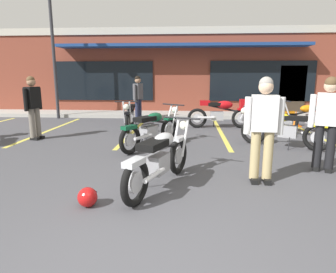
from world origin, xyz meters
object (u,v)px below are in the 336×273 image
(motorcycle_silver_naked, at_px, (223,112))
(helmet_on_pavement, at_px, (88,197))
(motorcycle_black_cruiser, at_px, (130,115))
(motorcycle_orange_scrambler, at_px, (152,129))
(person_in_black_shirt, at_px, (33,104))
(traffic_cone, at_px, (296,119))
(parking_lot_lamp_post, at_px, (51,37))
(person_by_back_row, at_px, (327,119))
(motorcycle_blue_standard, at_px, (311,117))
(person_near_building, at_px, (264,124))
(motorcycle_foreground_classic, at_px, (161,158))
(motorcycle_red_sportbike, at_px, (283,128))
(person_in_shorts_foreground, at_px, (138,96))

(motorcycle_silver_naked, height_order, helmet_on_pavement, motorcycle_silver_naked)
(motorcycle_black_cruiser, distance_m, motorcycle_orange_scrambler, 2.56)
(motorcycle_silver_naked, distance_m, person_in_black_shirt, 5.65)
(traffic_cone, relative_size, parking_lot_lamp_post, 0.11)
(motorcycle_orange_scrambler, relative_size, person_by_back_row, 1.11)
(person_in_black_shirt, xyz_separation_m, parking_lot_lamp_post, (-1.12, 3.76, 2.15))
(motorcycle_blue_standard, distance_m, parking_lot_lamp_post, 9.53)
(person_near_building, height_order, traffic_cone, person_near_building)
(motorcycle_black_cruiser, xyz_separation_m, motorcycle_silver_naked, (2.97, 0.50, 0.07))
(parking_lot_lamp_post, bearing_deg, motorcycle_blue_standard, -13.68)
(motorcycle_orange_scrambler, relative_size, traffic_cone, 3.51)
(person_by_back_row, height_order, traffic_cone, person_by_back_row)
(motorcycle_blue_standard, height_order, parking_lot_lamp_post, parking_lot_lamp_post)
(motorcycle_foreground_classic, bearing_deg, parking_lot_lamp_post, 124.70)
(parking_lot_lamp_post, bearing_deg, person_in_black_shirt, -73.36)
(motorcycle_silver_naked, relative_size, parking_lot_lamp_post, 0.44)
(motorcycle_foreground_classic, relative_size, person_in_black_shirt, 1.20)
(person_near_building, relative_size, helmet_on_pavement, 6.44)
(person_in_black_shirt, bearing_deg, motorcycle_foreground_classic, -40.87)
(motorcycle_orange_scrambler, relative_size, helmet_on_pavement, 7.15)
(person_by_back_row, distance_m, traffic_cone, 5.07)
(person_by_back_row, bearing_deg, parking_lot_lamp_post, 141.81)
(motorcycle_red_sportbike, bearing_deg, person_in_shorts_foreground, 138.46)
(motorcycle_foreground_classic, bearing_deg, helmet_on_pavement, -139.11)
(helmet_on_pavement, xyz_separation_m, parking_lot_lamp_post, (-3.93, 7.72, 2.98))
(motorcycle_red_sportbike, height_order, person_near_building, person_near_building)
(motorcycle_black_cruiser, height_order, motorcycle_orange_scrambler, same)
(person_in_black_shirt, relative_size, parking_lot_lamp_post, 0.35)
(person_in_black_shirt, height_order, helmet_on_pavement, person_in_black_shirt)
(motorcycle_red_sportbike, xyz_separation_m, motorcycle_silver_naked, (-1.14, 2.57, 0.07))
(motorcycle_black_cruiser, xyz_separation_m, person_in_shorts_foreground, (0.00, 1.57, 0.49))
(person_by_back_row, bearing_deg, traffic_cone, 76.24)
(motorcycle_red_sportbike, distance_m, motorcycle_orange_scrambler, 3.13)
(motorcycle_silver_naked, relative_size, person_near_building, 1.26)
(motorcycle_foreground_classic, relative_size, motorcycle_orange_scrambler, 1.09)
(person_by_back_row, height_order, parking_lot_lamp_post, parking_lot_lamp_post)
(motorcycle_foreground_classic, bearing_deg, person_in_shorts_foreground, 102.76)
(motorcycle_red_sportbike, xyz_separation_m, person_near_building, (-1.08, -2.44, 0.49))
(traffic_cone, bearing_deg, helmet_on_pavement, -126.60)
(motorcycle_orange_scrambler, xyz_separation_m, traffic_cone, (4.46, 3.35, -0.20))
(motorcycle_red_sportbike, relative_size, traffic_cone, 3.67)
(motorcycle_silver_naked, bearing_deg, motorcycle_black_cruiser, -170.52)
(person_in_shorts_foreground, bearing_deg, motorcycle_silver_naked, -19.89)
(motorcycle_blue_standard, distance_m, traffic_cone, 1.06)
(person_by_back_row, bearing_deg, person_in_black_shirt, 160.97)
(motorcycle_blue_standard, distance_m, person_near_building, 5.14)
(helmet_on_pavement, bearing_deg, person_by_back_row, 24.87)
(motorcycle_blue_standard, relative_size, traffic_cone, 3.94)
(parking_lot_lamp_post, bearing_deg, person_near_building, -46.04)
(motorcycle_black_cruiser, xyz_separation_m, person_near_building, (3.03, -4.51, 0.49))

